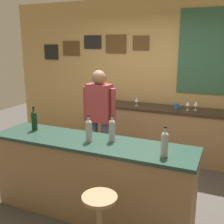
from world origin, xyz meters
name	(u,v)px	position (x,y,z in m)	size (l,w,h in m)	color
ground_plane	(106,196)	(0.00, 0.00, 0.00)	(10.00, 10.00, 0.00)	#423D38
back_wall	(152,75)	(0.02, 2.03, 1.42)	(6.00, 0.09, 2.80)	tan
bar_counter	(91,178)	(0.00, -0.40, 0.46)	(2.40, 0.60, 0.92)	olive
side_counter	(165,132)	(0.40, 1.65, 0.45)	(2.84, 0.56, 0.90)	olive
bartender	(99,116)	(-0.35, 0.54, 0.94)	(0.52, 0.21, 1.62)	#384766
bar_stool	(100,218)	(0.43, -1.05, 0.46)	(0.32, 0.32, 0.68)	olive
wine_bottle_a	(34,120)	(-0.84, -0.33, 1.06)	(0.07, 0.07, 0.31)	black
wine_bottle_b	(89,130)	(-0.01, -0.42, 1.06)	(0.07, 0.07, 0.31)	#999E99
wine_bottle_c	(112,129)	(0.23, -0.31, 1.06)	(0.07, 0.07, 0.31)	#999E99
wine_bottle_d	(165,143)	(0.87, -0.50, 1.06)	(0.07, 0.07, 0.31)	#999E99
wine_glass_a	(111,97)	(-0.67, 1.67, 1.01)	(0.07, 0.07, 0.16)	silver
wine_glass_b	(137,100)	(-0.13, 1.60, 1.01)	(0.07, 0.07, 0.16)	silver
wine_glass_c	(188,104)	(0.77, 1.62, 1.01)	(0.07, 0.07, 0.16)	silver
wine_glass_d	(196,104)	(0.89, 1.68, 1.01)	(0.07, 0.07, 0.16)	silver
coffee_mug	(176,106)	(0.57, 1.65, 0.95)	(0.13, 0.08, 0.09)	#336699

